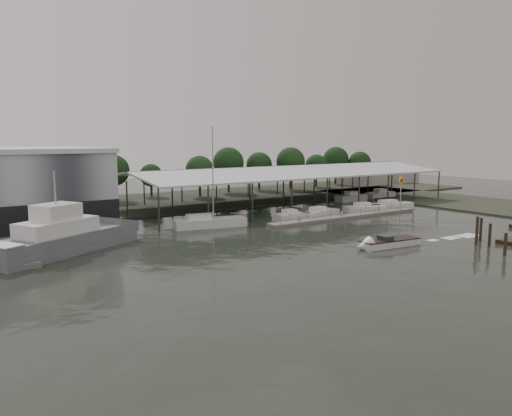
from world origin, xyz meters
TOP-DOWN VIEW (x-y plane):
  - ground at (0.00, 0.00)m, footprint 200.00×200.00m
  - land_strip_far at (0.00, 42.00)m, footprint 140.00×30.00m
  - land_strip_east at (45.00, 10.00)m, footprint 20.00×60.00m
  - storage_warehouse at (-28.00, 29.94)m, footprint 24.50×20.50m
  - covered_boat_shed at (17.00, 28.00)m, footprint 58.24×24.00m
  - trawler_dock at (-30.00, 14.00)m, footprint 3.00×18.00m
  - floating_dock at (15.00, 10.00)m, footprint 28.00×2.00m
  - shell_fuel_sign at (27.00, 9.99)m, footprint 1.10×0.18m
  - distant_commercial_buildings at (59.03, 44.69)m, footprint 22.00×8.00m
  - grey_trawler at (-24.98, 10.30)m, footprint 17.48×12.12m
  - white_sailboat at (-5.73, 14.71)m, footprint 9.97×4.60m
  - speedboat_underway at (4.19, -6.77)m, footprint 19.05×4.13m
  - moored_cruiser_0 at (6.95, 12.90)m, footprint 5.33×2.32m
  - moored_cruiser_1 at (12.12, 12.71)m, footprint 6.95×3.23m
  - moored_cruiser_2 at (21.31, 12.46)m, footprint 7.17×3.88m
  - moored_cruiser_3 at (27.23, 12.39)m, footprint 8.62×3.62m
  - mooring_pilings at (13.98, -14.77)m, footprint 5.53×8.14m
  - horizon_tree_line at (26.89, 47.67)m, footprint 67.63×10.61m

SIDE VIEW (x-z plane):
  - ground at x=0.00m, z-range 0.00..0.00m
  - land_strip_far at x=0.00m, z-range -0.05..0.25m
  - land_strip_east at x=45.00m, z-range -0.05..0.25m
  - floating_dock at x=15.00m, z-range -0.50..0.90m
  - trawler_dock at x=-30.00m, z-range 0.00..0.50m
  - speedboat_underway at x=4.19m, z-range -0.61..1.39m
  - moored_cruiser_1 at x=12.12m, z-range -0.24..1.46m
  - moored_cruiser_0 at x=6.95m, z-range -0.24..1.46m
  - moored_cruiser_2 at x=21.31m, z-range -0.24..1.46m
  - moored_cruiser_3 at x=27.23m, z-range -0.24..1.46m
  - white_sailboat at x=-5.73m, z-range -6.09..7.40m
  - mooring_pilings at x=13.98m, z-range -0.84..2.95m
  - grey_trawler at x=-24.98m, z-range -2.84..6.00m
  - distant_commercial_buildings at x=59.03m, z-range -0.16..3.84m
  - shell_fuel_sign at x=27.00m, z-range 1.15..6.70m
  - storage_warehouse at x=-28.00m, z-range 0.04..10.54m
  - horizon_tree_line at x=26.89m, z-range 1.02..10.89m
  - covered_boat_shed at x=17.00m, z-range 2.65..9.61m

